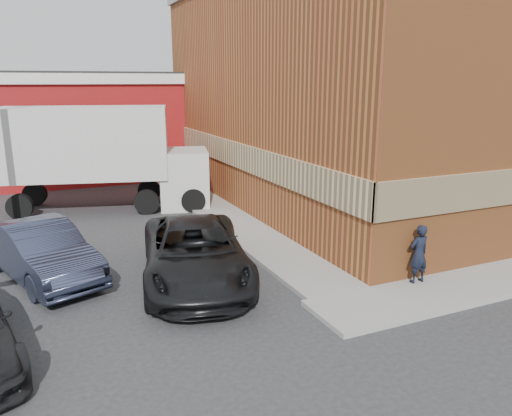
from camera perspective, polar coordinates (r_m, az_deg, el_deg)
name	(u,v)px	position (r m, az deg, el deg)	size (l,w,h in m)	color
ground	(319,301)	(12.30, 7.18, -10.53)	(90.00, 90.00, 0.00)	#28282B
brick_building	(381,92)	(23.43, 14.08, 12.77)	(14.25, 18.25, 9.36)	#A3572A
sidewalk_west	(216,210)	(20.24, -4.65, -0.28)	(1.80, 18.00, 0.12)	gray
warehouse	(28,126)	(29.56, -24.61, 8.51)	(16.30, 8.30, 5.60)	maroon
man	(419,254)	(13.37, 18.10, -5.00)	(0.56, 0.37, 1.53)	black
sedan	(42,251)	(14.40, -23.28, -4.58)	(1.63, 4.67, 1.54)	#2A2F46
suv_a	(195,253)	(13.17, -6.98, -5.12)	(2.61, 5.66, 1.57)	black
box_truck	(106,151)	(21.11, -16.78, 6.24)	(8.78, 4.58, 4.16)	beige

